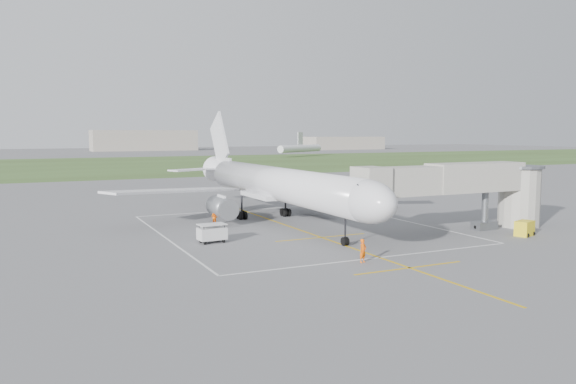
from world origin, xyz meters
name	(u,v)px	position (x,y,z in m)	size (l,w,h in m)	color
ground	(279,223)	(0.00, 0.00, 0.00)	(700.00, 700.00, 0.00)	#5B5B5D
grass_strip	(112,165)	(0.00, 130.00, 0.01)	(700.00, 120.00, 0.02)	#394F22
apron_markings	(302,231)	(0.00, -5.82, 0.01)	(28.20, 60.00, 0.01)	#CB9D0B
airliner	(277,184)	(0.00, 0.75, 4.39)	(38.93, 46.75, 13.52)	silver
jet_bridge	(469,186)	(15.72, -13.50, 4.74)	(23.40, 5.00, 7.20)	gray
gpu_unit	(525,228)	(18.89, -18.03, 0.75)	(2.35, 1.96, 1.52)	yellow
baggage_cart	(212,233)	(-10.60, -7.88, 0.92)	(2.67, 1.71, 1.79)	silver
ramp_worker_nose	(363,251)	(-2.25, -20.93, 0.95)	(0.69, 0.46, 1.90)	#FF5D08
ramp_worker_wing	(215,217)	(-7.08, 2.14, 0.85)	(0.83, 0.64, 1.70)	#EE5C07
distant_hangars	(42,143)	(-16.15, 265.19, 5.17)	(345.00, 49.00, 12.00)	gray
distant_aircraft	(109,151)	(4.47, 168.50, 3.59)	(186.47, 31.42, 8.85)	silver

